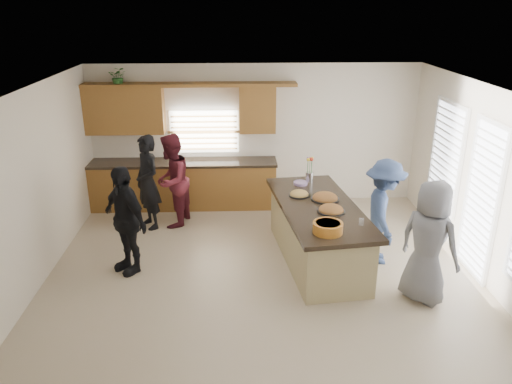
{
  "coord_description": "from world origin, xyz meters",
  "views": [
    {
      "loc": [
        -0.35,
        -6.75,
        3.9
      ],
      "look_at": [
        -0.07,
        0.43,
        1.15
      ],
      "focal_mm": 35.0,
      "sensor_mm": 36.0,
      "label": 1
    }
  ],
  "objects_px": {
    "salad_bowl": "(328,227)",
    "woman_left_front": "(125,220)",
    "island": "(317,234)",
    "woman_right_front": "(429,242)",
    "woman_right_back": "(383,212)",
    "woman_left_mid": "(172,181)",
    "woman_left_back": "(148,182)"
  },
  "relations": [
    {
      "from": "salad_bowl",
      "to": "woman_left_front",
      "type": "distance_m",
      "value": 3.02
    },
    {
      "from": "island",
      "to": "woman_right_front",
      "type": "xyz_separation_m",
      "value": [
        1.31,
        -1.19,
        0.42
      ]
    },
    {
      "from": "island",
      "to": "woman_right_back",
      "type": "height_order",
      "value": "woman_right_back"
    },
    {
      "from": "island",
      "to": "woman_left_mid",
      "type": "bearing_deg",
      "value": 142.04
    },
    {
      "from": "woman_left_front",
      "to": "salad_bowl",
      "type": "bearing_deg",
      "value": 30.74
    },
    {
      "from": "woman_left_mid",
      "to": "woman_left_back",
      "type": "bearing_deg",
      "value": -65.89
    },
    {
      "from": "woman_right_back",
      "to": "woman_right_front",
      "type": "xyz_separation_m",
      "value": [
        0.3,
        -1.13,
        0.03
      ]
    },
    {
      "from": "woman_left_back",
      "to": "woman_right_back",
      "type": "xyz_separation_m",
      "value": [
        3.87,
        -1.44,
        -0.02
      ]
    },
    {
      "from": "woman_left_front",
      "to": "island",
      "type": "bearing_deg",
      "value": 49.7
    },
    {
      "from": "island",
      "to": "woman_left_mid",
      "type": "relative_size",
      "value": 1.64
    },
    {
      "from": "island",
      "to": "woman_right_back",
      "type": "xyz_separation_m",
      "value": [
        1.01,
        -0.06,
        0.39
      ]
    },
    {
      "from": "woman_left_mid",
      "to": "island",
      "type": "bearing_deg",
      "value": 73.02
    },
    {
      "from": "woman_right_back",
      "to": "woman_right_front",
      "type": "bearing_deg",
      "value": -156.78
    },
    {
      "from": "island",
      "to": "woman_left_mid",
      "type": "distance_m",
      "value": 2.88
    },
    {
      "from": "island",
      "to": "woman_left_front",
      "type": "relative_size",
      "value": 1.67
    },
    {
      "from": "woman_left_mid",
      "to": "woman_right_back",
      "type": "distance_m",
      "value": 3.77
    },
    {
      "from": "woman_right_back",
      "to": "woman_left_front",
      "type": "bearing_deg",
      "value": 100.63
    },
    {
      "from": "woman_right_front",
      "to": "woman_left_mid",
      "type": "bearing_deg",
      "value": 14.79
    },
    {
      "from": "salad_bowl",
      "to": "woman_right_back",
      "type": "bearing_deg",
      "value": 41.73
    },
    {
      "from": "woman_left_back",
      "to": "woman_left_mid",
      "type": "xyz_separation_m",
      "value": [
        0.42,
        0.08,
        -0.0
      ]
    },
    {
      "from": "woman_left_front",
      "to": "woman_right_front",
      "type": "xyz_separation_m",
      "value": [
        4.25,
        -0.97,
        0.03
      ]
    },
    {
      "from": "island",
      "to": "woman_left_front",
      "type": "bearing_deg",
      "value": 176.99
    },
    {
      "from": "salad_bowl",
      "to": "woman_left_front",
      "type": "bearing_deg",
      "value": 165.17
    },
    {
      "from": "woman_left_mid",
      "to": "woman_right_front",
      "type": "xyz_separation_m",
      "value": [
        3.75,
        -2.65,
        0.01
      ]
    },
    {
      "from": "woman_left_back",
      "to": "woman_left_front",
      "type": "relative_size",
      "value": 1.02
    },
    {
      "from": "woman_left_back",
      "to": "salad_bowl",
      "type": "bearing_deg",
      "value": 15.54
    },
    {
      "from": "woman_left_mid",
      "to": "woman_right_front",
      "type": "height_order",
      "value": "woman_right_front"
    },
    {
      "from": "island",
      "to": "salad_bowl",
      "type": "distance_m",
      "value": 1.14
    },
    {
      "from": "island",
      "to": "salad_bowl",
      "type": "height_order",
      "value": "salad_bowl"
    },
    {
      "from": "island",
      "to": "woman_left_back",
      "type": "relative_size",
      "value": 1.63
    },
    {
      "from": "woman_right_back",
      "to": "salad_bowl",
      "type": "bearing_deg",
      "value": 140.1
    },
    {
      "from": "woman_left_back",
      "to": "woman_right_front",
      "type": "relative_size",
      "value": 0.99
    }
  ]
}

